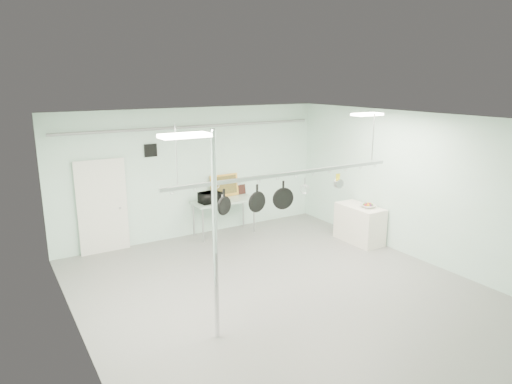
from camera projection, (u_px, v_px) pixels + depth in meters
floor at (286, 295)px, 8.41m from camera, size 8.00×8.00×0.00m
ceiling at (288, 121)px, 7.64m from camera, size 7.00×8.00×0.02m
back_wall at (195, 173)px, 11.33m from camera, size 7.00×0.02×3.20m
right_wall at (420, 188)px, 9.78m from camera, size 0.02×8.00×3.20m
door at (102, 208)px, 10.26m from camera, size 1.10×0.10×2.20m
wall_vent at (151, 150)px, 10.60m from camera, size 0.30×0.04×0.30m
conduit_pipe at (195, 127)px, 10.98m from camera, size 6.60×0.07×0.07m
chrome_pole at (215, 239)px, 6.67m from camera, size 0.08×0.08×3.20m
prep_table at (224, 203)px, 11.49m from camera, size 1.60×0.70×0.91m
side_cabinet at (359, 224)px, 11.05m from camera, size 0.60×1.20×0.90m
pot_rack at (287, 172)px, 8.22m from camera, size 4.80×0.06×1.00m
light_panel_left at (185, 136)px, 5.87m from camera, size 0.65×0.30×0.05m
light_panel_right at (367, 114)px, 9.35m from camera, size 0.65×0.30×0.05m
microwave at (209, 198)px, 11.17m from camera, size 0.52×0.38×0.27m
coffee_canister at (222, 197)px, 11.36m from camera, size 0.19×0.19×0.18m
painting_large at (224, 186)px, 11.74m from camera, size 0.78×0.14×0.58m
painting_small at (240, 189)px, 12.02m from camera, size 0.30×0.10×0.25m
fruit_bowl at (368, 206)px, 10.79m from camera, size 0.39×0.39×0.09m
skillet_left at (224, 202)px, 7.66m from camera, size 0.32×0.17×0.45m
skillet_mid at (257, 198)px, 8.00m from camera, size 0.38×0.12×0.51m
skillet_right at (283, 195)px, 8.28m from camera, size 0.41×0.14×0.54m
whisk at (305, 187)px, 8.50m from camera, size 0.19×0.19×0.35m
grater at (338, 179)px, 8.89m from camera, size 0.09×0.02×0.22m
saucepan at (339, 181)px, 8.91m from camera, size 0.19×0.13×0.31m
fruit_cluster at (368, 204)px, 10.78m from camera, size 0.24×0.24×0.09m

